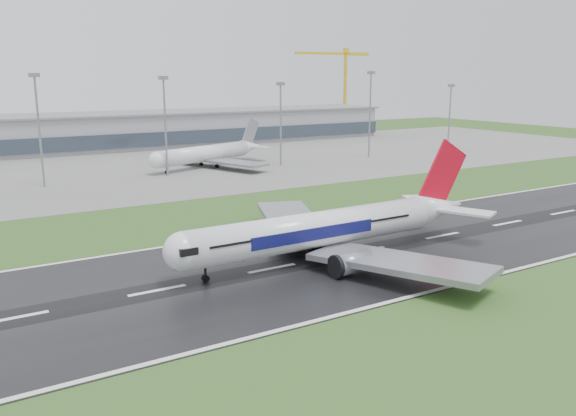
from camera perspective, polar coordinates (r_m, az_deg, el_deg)
ground at (r=122.77m, az=14.87°, el=-2.66°), size 520.00×520.00×0.00m
runway at (r=122.76m, az=14.87°, el=-2.64°), size 400.00×45.00×0.10m
apron at (r=225.92m, az=-8.54°, el=4.54°), size 400.00×130.00×0.08m
terminal at (r=281.05m, az=-13.41°, el=7.45°), size 240.00×36.00×15.00m
main_airliner at (r=103.09m, az=4.69°, el=0.25°), size 64.25×61.25×18.78m
parked_airliner at (r=210.46m, az=-7.89°, el=6.15°), size 68.11×65.89×15.85m
tower_crane at (r=351.44m, az=5.61°, el=11.39°), size 48.57×6.89×47.61m
floodmast_1 at (r=183.96m, az=-23.14°, el=6.75°), size 0.64×0.64×31.52m
floodmast_2 at (r=193.06m, az=-11.89°, el=7.61°), size 0.64×0.64×30.74m
floodmast_3 at (r=211.39m, az=-0.72°, el=8.02°), size 0.64×0.64×28.64m
floodmast_4 at (r=234.64m, az=8.01°, el=8.85°), size 0.64×0.64×32.61m
floodmast_5 at (r=264.92m, az=15.51°, el=8.38°), size 0.64×0.64×27.36m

